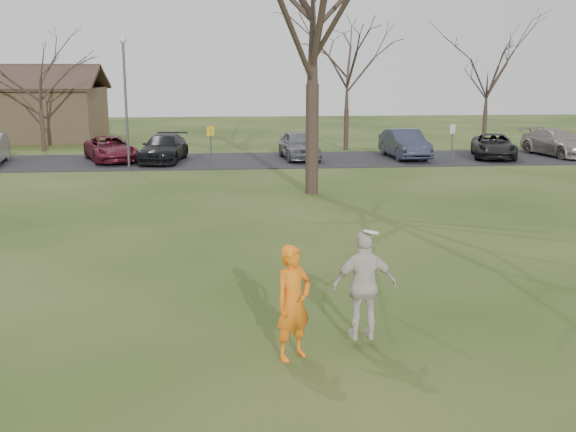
# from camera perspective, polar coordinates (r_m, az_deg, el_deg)

# --- Properties ---
(ground) EXTENTS (120.00, 120.00, 0.00)m
(ground) POSITION_cam_1_polar(r_m,az_deg,el_deg) (12.02, 1.88, -11.07)
(ground) COLOR #1E380F
(ground) RESTS_ON ground
(parking_strip) EXTENTS (62.00, 6.50, 0.04)m
(parking_strip) POSITION_cam_1_polar(r_m,az_deg,el_deg) (36.28, -3.22, 4.69)
(parking_strip) COLOR black
(parking_strip) RESTS_ON ground
(player_defender) EXTENTS (0.85, 0.79, 1.95)m
(player_defender) POSITION_cam_1_polar(r_m,az_deg,el_deg) (11.31, 0.44, -7.29)
(player_defender) COLOR orange
(player_defender) RESTS_ON ground
(car_2) EXTENTS (3.60, 5.11, 1.29)m
(car_2) POSITION_cam_1_polar(r_m,az_deg,el_deg) (36.89, -14.68, 5.48)
(car_2) COLOR maroon
(car_2) RESTS_ON parking_strip
(car_3) EXTENTS (2.59, 5.04, 1.40)m
(car_3) POSITION_cam_1_polar(r_m,az_deg,el_deg) (36.12, -10.39, 5.63)
(car_3) COLOR black
(car_3) RESTS_ON parking_strip
(car_4) EXTENTS (2.09, 4.54, 1.51)m
(car_4) POSITION_cam_1_polar(r_m,az_deg,el_deg) (36.59, 0.93, 5.99)
(car_4) COLOR slate
(car_4) RESTS_ON parking_strip
(car_5) EXTENTS (1.90, 4.77, 1.54)m
(car_5) POSITION_cam_1_polar(r_m,az_deg,el_deg) (37.48, 9.77, 5.99)
(car_5) COLOR #2D3044
(car_5) RESTS_ON parking_strip
(car_6) EXTENTS (3.38, 5.06, 1.29)m
(car_6) POSITION_cam_1_polar(r_m,az_deg,el_deg) (38.76, 16.89, 5.66)
(car_6) COLOR black
(car_6) RESTS_ON parking_strip
(car_7) EXTENTS (2.86, 5.23, 1.44)m
(car_7) POSITION_cam_1_polar(r_m,az_deg,el_deg) (40.84, 21.71, 5.73)
(car_7) COLOR gray
(car_7) RESTS_ON parking_strip
(catching_play) EXTENTS (1.14, 0.51, 1.98)m
(catching_play) POSITION_cam_1_polar(r_m,az_deg,el_deg) (11.80, 6.45, -5.83)
(catching_play) COLOR beige
(catching_play) RESTS_ON ground
(lamp_post) EXTENTS (0.34, 0.34, 6.27)m
(lamp_post) POSITION_cam_1_polar(r_m,az_deg,el_deg) (33.76, -13.52, 10.55)
(lamp_post) COLOR #47474C
(lamp_post) RESTS_ON ground
(sign_yellow) EXTENTS (0.35, 0.35, 2.08)m
(sign_yellow) POSITION_cam_1_polar(r_m,az_deg,el_deg) (33.11, -6.51, 6.41)
(sign_yellow) COLOR #47474C
(sign_yellow) RESTS_ON ground
(sign_white) EXTENTS (0.35, 0.35, 2.08)m
(sign_white) POSITION_cam_1_polar(r_m,az_deg,el_deg) (35.03, 13.64, 6.46)
(sign_white) COLOR #47474C
(sign_white) RESTS_ON ground
(big_tree) EXTENTS (9.00, 9.00, 14.00)m
(big_tree) POSITION_cam_1_polar(r_m,az_deg,el_deg) (26.27, 2.11, 17.11)
(big_tree) COLOR #352821
(big_tree) RESTS_ON ground
(small_tree_row) EXTENTS (55.00, 5.90, 8.50)m
(small_tree_row) POSITION_cam_1_polar(r_m,az_deg,el_deg) (41.43, 2.60, 11.00)
(small_tree_row) COLOR #352821
(small_tree_row) RESTS_ON ground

